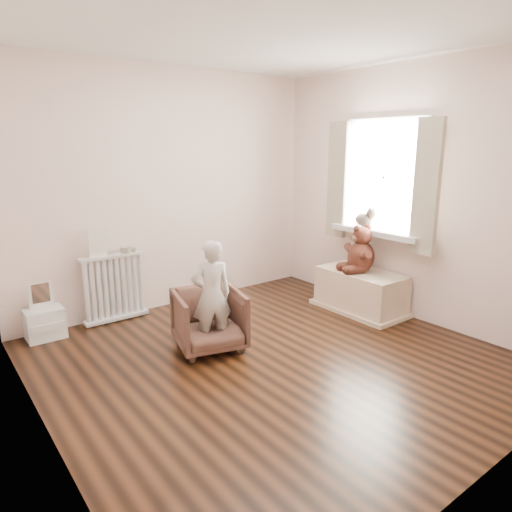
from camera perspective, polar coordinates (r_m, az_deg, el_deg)
floor at (r=4.01m, az=2.25°, el=-12.72°), size 3.60×3.60×0.01m
ceiling at (r=3.68m, az=2.68°, el=26.47°), size 3.60×3.60×0.01m
back_wall at (r=5.13m, az=-10.65°, el=8.06°), size 3.60×0.02×2.60m
front_wall at (r=2.54m, az=29.39°, el=0.87°), size 3.60×0.02×2.60m
left_wall at (r=2.85m, az=-26.67°, el=2.39°), size 0.02×3.60×2.60m
right_wall at (r=4.97m, az=18.76°, el=7.39°), size 0.02×3.60×2.60m
window at (r=5.10m, az=15.82°, el=9.44°), size 0.03×0.90×1.10m
window_sill at (r=5.10m, az=14.79°, el=2.92°), size 0.22×1.10×0.06m
curtain_left at (r=4.69m, az=20.55°, el=8.02°), size 0.06×0.26×1.30m
curtain_right at (r=5.38m, az=10.17°, el=9.30°), size 0.06×0.26×1.30m
radiator at (r=4.91m, az=-17.28°, el=-3.44°), size 0.67×0.13×0.71m
paper_doll at (r=4.75m, az=-19.22°, el=1.60°), size 0.17×0.02×0.29m
tin_a at (r=4.87m, az=-15.94°, el=0.75°), size 0.11×0.11×0.06m
tin_b at (r=4.90m, az=-15.18°, el=0.75°), size 0.08×0.08×0.04m
toy_vanity at (r=4.74m, az=-25.04°, el=-6.21°), size 0.34×0.24×0.53m
armchair at (r=4.12m, az=-5.87°, el=-7.95°), size 0.71×0.72×0.54m
child at (r=4.00m, az=-5.58°, el=-4.92°), size 0.41×0.32×0.99m
toy_bench at (r=5.17m, az=12.92°, el=-4.49°), size 0.50×0.94×0.44m
teddy_bear at (r=5.06m, az=13.02°, el=0.62°), size 0.49×0.44×0.50m
plush_cat at (r=5.17m, az=13.39°, el=4.60°), size 0.18×0.28×0.23m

